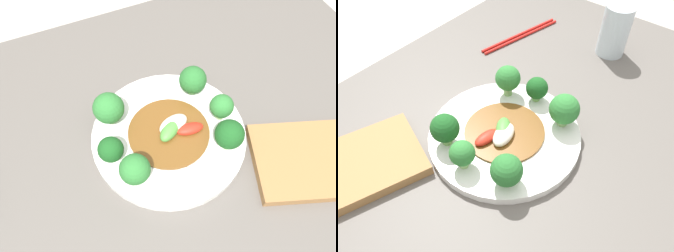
# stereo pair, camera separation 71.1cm
# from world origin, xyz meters

# --- Properties ---
(table) EXTENTS (1.13, 0.79, 0.73)m
(table) POSITION_xyz_m (0.00, 0.00, 0.37)
(table) COLOR #5B5651
(table) RESTS_ON ground_plane
(plate) EXTENTS (0.29, 0.29, 0.02)m
(plate) POSITION_xyz_m (0.03, 0.00, 0.74)
(plate) COLOR white
(plate) RESTS_ON table
(broccoli_southeast) EXTENTS (0.05, 0.05, 0.07)m
(broccoli_southeast) POSITION_xyz_m (0.11, -0.07, 0.79)
(broccoli_southeast) COLOR #7AAD5B
(broccoli_southeast) RESTS_ON plate
(broccoli_northeast) EXTENTS (0.05, 0.05, 0.06)m
(broccoli_northeast) POSITION_xyz_m (0.11, 0.07, 0.79)
(broccoli_northeast) COLOR #7AAD5B
(broccoli_northeast) RESTS_ON plate
(broccoli_east) EXTENTS (0.05, 0.05, 0.06)m
(broccoli_east) POSITION_xyz_m (0.13, -0.01, 0.79)
(broccoli_east) COLOR #89B76B
(broccoli_east) RESTS_ON plate
(broccoli_west) EXTENTS (0.05, 0.05, 0.05)m
(broccoli_west) POSITION_xyz_m (-0.08, -0.01, 0.78)
(broccoli_west) COLOR #7AAD5B
(broccoli_west) RESTS_ON plate
(broccoli_southwest) EXTENTS (0.05, 0.05, 0.07)m
(broccoli_southwest) POSITION_xyz_m (-0.06, -0.06, 0.79)
(broccoli_southwest) COLOR #89B76B
(broccoli_southwest) RESTS_ON plate
(broccoli_northwest) EXTENTS (0.06, 0.06, 0.07)m
(broccoli_northwest) POSITION_xyz_m (-0.06, 0.07, 0.79)
(broccoli_northwest) COLOR #89B76B
(broccoli_northwest) RESTS_ON plate
(stirfry_center) EXTENTS (0.15, 0.15, 0.02)m
(stirfry_center) POSITION_xyz_m (0.03, 0.00, 0.76)
(stirfry_center) COLOR brown
(stirfry_center) RESTS_ON plate
(drinking_glass) EXTENTS (0.07, 0.07, 0.12)m
(drinking_glass) POSITION_xyz_m (-0.36, 0.03, 0.80)
(drinking_glass) COLOR silver
(drinking_glass) RESTS_ON table
(chopsticks) EXTENTS (0.24, 0.07, 0.01)m
(chopsticks) POSITION_xyz_m (-0.27, -0.19, 0.74)
(chopsticks) COLOR red
(chopsticks) RESTS_ON table
(cutting_board) EXTENTS (0.28, 0.23, 0.02)m
(cutting_board) POSITION_xyz_m (0.26, -0.16, 0.74)
(cutting_board) COLOR olive
(cutting_board) RESTS_ON table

